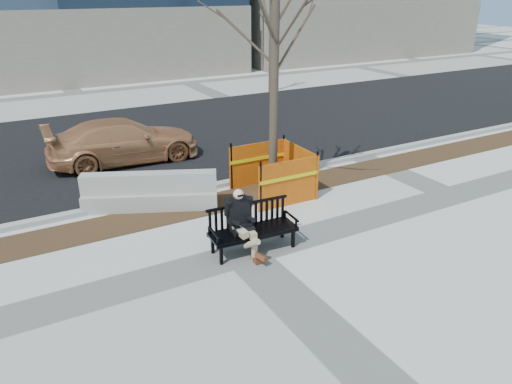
% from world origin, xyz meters
% --- Properties ---
extents(ground, '(120.00, 120.00, 0.00)m').
position_xyz_m(ground, '(0.00, 0.00, 0.00)').
color(ground, beige).
rests_on(ground, ground).
extents(mulch_strip, '(40.00, 1.20, 0.02)m').
position_xyz_m(mulch_strip, '(0.00, 2.60, 0.00)').
color(mulch_strip, '#47301C').
rests_on(mulch_strip, ground).
extents(asphalt_street, '(60.00, 10.40, 0.01)m').
position_xyz_m(asphalt_street, '(0.00, 8.80, 0.00)').
color(asphalt_street, black).
rests_on(asphalt_street, ground).
extents(curb, '(60.00, 0.25, 0.12)m').
position_xyz_m(curb, '(0.00, 3.55, 0.06)').
color(curb, '#9E9B93').
rests_on(curb, ground).
extents(bench, '(1.91, 0.80, 0.99)m').
position_xyz_m(bench, '(0.25, 0.04, 0.00)').
color(bench, black).
rests_on(bench, ground).
extents(seated_man, '(0.64, 1.00, 1.35)m').
position_xyz_m(seated_man, '(-0.00, 0.11, 0.00)').
color(seated_man, black).
rests_on(seated_man, ground).
extents(tree_fence, '(2.64, 2.64, 6.50)m').
position_xyz_m(tree_fence, '(2.13, 2.39, 0.00)').
color(tree_fence, orange).
rests_on(tree_fence, ground).
extents(sedan, '(4.67, 2.02, 1.34)m').
position_xyz_m(sedan, '(-0.56, 6.89, 0.00)').
color(sedan, '#B77749').
rests_on(sedan, ground).
extents(jersey_barrier_left, '(3.25, 1.93, 0.94)m').
position_xyz_m(jersey_barrier_left, '(-0.95, 3.12, 0.00)').
color(jersey_barrier_left, '#9C9A92').
rests_on(jersey_barrier_left, ground).
extents(far_tree_right, '(2.47, 2.47, 5.14)m').
position_xyz_m(far_tree_right, '(8.99, 14.08, 0.00)').
color(far_tree_right, '#483B2E').
rests_on(far_tree_right, ground).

